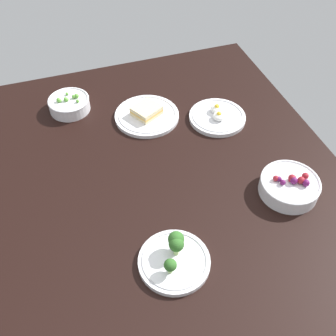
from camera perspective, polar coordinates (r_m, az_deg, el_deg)
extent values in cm
cube|color=black|center=(123.82, 0.00, -1.26)|extent=(126.44, 105.93, 4.00)
cylinder|color=silver|center=(147.60, -13.93, 8.78)|extent=(14.32, 14.32, 4.31)
torus|color=silver|center=(146.32, -14.08, 9.44)|extent=(14.54, 14.54, 0.80)
sphere|color=#599E38|center=(145.82, -15.41, 9.37)|extent=(1.54, 1.54, 1.54)
sphere|color=#599E38|center=(146.17, -12.96, 10.03)|extent=(1.59, 1.59, 1.59)
sphere|color=#599E38|center=(148.37, -14.26, 10.26)|extent=(1.09, 1.09, 1.09)
sphere|color=#599E38|center=(144.03, -12.82, 9.32)|extent=(1.16, 1.16, 1.16)
sphere|color=#599E38|center=(145.57, -14.25, 9.45)|extent=(1.08, 1.08, 1.08)
sphere|color=#599E38|center=(145.48, -14.43, 9.49)|extent=(1.48, 1.48, 1.48)
sphere|color=#599E38|center=(145.82, -14.45, 9.55)|extent=(1.37, 1.37, 1.37)
sphere|color=#599E38|center=(146.24, -13.33, 9.93)|extent=(1.39, 1.39, 1.39)
sphere|color=#599E38|center=(145.65, -15.22, 9.27)|extent=(1.17, 1.17, 1.17)
cylinder|color=silver|center=(103.28, 0.89, -13.26)|extent=(18.37, 18.37, 1.55)
torus|color=#B7B7BC|center=(102.61, 0.90, -13.05)|extent=(16.67, 16.67, 0.50)
cylinder|color=#9EBC72|center=(102.42, 1.18, -11.71)|extent=(1.36, 1.36, 2.78)
sphere|color=#2D6023|center=(100.00, 1.21, -10.86)|extent=(3.88, 3.88, 3.88)
cylinder|color=#9EBC72|center=(103.12, 1.14, -11.05)|extent=(1.45, 1.45, 2.82)
sphere|color=#2D6023|center=(100.61, 1.17, -10.16)|extent=(4.15, 4.15, 4.15)
cylinder|color=#9EBC72|center=(100.18, 0.33, -14.34)|extent=(1.12, 1.12, 2.00)
sphere|color=#2D6023|center=(98.25, 0.33, -13.73)|extent=(3.21, 3.21, 3.21)
cylinder|color=silver|center=(141.20, 7.07, 7.22)|extent=(19.68, 19.68, 1.55)
torus|color=#B7B7BC|center=(140.71, 7.10, 7.46)|extent=(17.82, 17.82, 0.50)
ellipsoid|color=white|center=(138.58, 7.28, 7.35)|extent=(4.29, 4.29, 2.36)
sphere|color=yellow|center=(137.91, 7.32, 7.69)|extent=(1.72, 1.72, 1.72)
ellipsoid|color=white|center=(141.53, 7.00, 8.38)|extent=(4.43, 4.43, 2.44)
sphere|color=yellow|center=(140.85, 7.04, 8.73)|extent=(1.77, 1.77, 1.77)
cylinder|color=silver|center=(120.84, 16.94, -2.58)|extent=(17.17, 17.17, 4.45)
torus|color=silver|center=(119.23, 17.16, -1.89)|extent=(17.28, 17.28, 0.80)
sphere|color=#59144C|center=(118.31, 17.59, -1.73)|extent=(2.14, 2.14, 2.14)
sphere|color=maroon|center=(117.79, 15.18, -1.43)|extent=(1.66, 1.66, 1.66)
sphere|color=#59144C|center=(117.31, 16.12, -1.98)|extent=(1.62, 1.62, 1.62)
sphere|color=maroon|center=(120.68, 19.06, -1.08)|extent=(1.97, 1.97, 1.97)
sphere|color=#59144C|center=(118.82, 19.15, -2.04)|extent=(2.08, 2.08, 2.08)
sphere|color=maroon|center=(118.76, 17.18, -1.61)|extent=(1.46, 1.46, 1.46)
sphere|color=#59144C|center=(117.94, 15.61, -1.53)|extent=(1.53, 1.53, 1.53)
sphere|color=maroon|center=(118.76, 17.34, -1.39)|extent=(2.20, 2.20, 2.20)
sphere|color=maroon|center=(118.99, 18.54, -1.69)|extent=(2.19, 2.19, 2.19)
cylinder|color=silver|center=(141.10, -3.04, 7.47)|extent=(22.49, 22.49, 1.36)
torus|color=#B7B7BC|center=(140.67, -3.05, 7.68)|extent=(20.29, 20.29, 0.50)
cube|color=beige|center=(140.29, -3.06, 7.87)|extent=(11.07, 11.40, 1.20)
cube|color=#E5B24C|center=(139.66, -3.07, 8.19)|extent=(11.07, 11.40, 0.80)
cube|color=beige|center=(139.03, -3.09, 8.51)|extent=(11.07, 11.40, 1.20)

